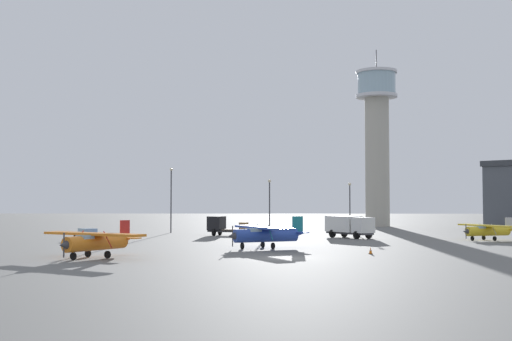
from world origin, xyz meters
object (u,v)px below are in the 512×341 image
at_px(light_post_west, 350,202).
at_px(car_blue, 87,234).
at_px(airplane_blue, 267,234).
at_px(truck_box_white, 349,225).
at_px(light_post_east, 171,194).
at_px(truck_flatbed_black, 225,226).
at_px(light_post_north, 270,201).
at_px(airplane_orange, 97,241).
at_px(traffic_cone_near_left, 371,251).
at_px(control_tower, 377,134).
at_px(airplane_yellow, 488,230).

bearing_deg(light_post_west, car_blue, -146.91).
relative_size(airplane_blue, truck_box_white, 1.46).
bearing_deg(light_post_east, truck_flatbed_black, -41.87).
height_order(truck_flatbed_black, light_post_west, light_post_west).
bearing_deg(light_post_north, truck_flatbed_black, -132.63).
xyz_separation_m(airplane_orange, light_post_east, (-0.78, 43.35, 4.25)).
bearing_deg(truck_flatbed_black, traffic_cone_near_left, 132.01).
relative_size(control_tower, airplane_blue, 3.28).
relative_size(car_blue, light_post_east, 0.47).
bearing_deg(light_post_east, truck_box_white, -28.00).
xyz_separation_m(light_post_east, traffic_cone_near_left, (23.74, -38.75, -5.35)).
relative_size(airplane_yellow, light_post_east, 0.94).
distance_m(truck_box_white, car_blue, 32.36).
bearing_deg(airplane_yellow, airplane_orange, 12.34).
xyz_separation_m(airplane_blue, truck_flatbed_black, (-5.96, 24.49, -0.19)).
bearing_deg(truck_flatbed_black, airplane_orange, 93.66).
bearing_deg(airplane_blue, airplane_orange, 12.80).
xyz_separation_m(airplane_yellow, light_post_east, (-40.59, 18.05, 4.39)).
height_order(light_post_north, traffic_cone_near_left, light_post_north).
height_order(airplane_blue, airplane_orange, airplane_blue).
height_order(control_tower, light_post_north, control_tower).
distance_m(airplane_orange, traffic_cone_near_left, 23.44).
xyz_separation_m(control_tower, traffic_cone_near_left, (-10.75, -65.53, -16.90)).
height_order(airplane_orange, light_post_west, light_post_west).
relative_size(airplane_yellow, truck_box_white, 1.29).
distance_m(airplane_orange, truck_box_white, 38.54).
bearing_deg(airplane_orange, light_post_west, -178.55).
bearing_deg(airplane_orange, truck_flatbed_black, -162.18).
relative_size(control_tower, car_blue, 7.44).
bearing_deg(airplane_blue, light_post_north, -116.27).
distance_m(airplane_blue, airplane_yellow, 29.64).
bearing_deg(car_blue, truck_flatbed_black, -94.29).
bearing_deg(airplane_yellow, traffic_cone_near_left, 30.76).
bearing_deg(traffic_cone_near_left, airplane_yellow, 50.85).
bearing_deg(truck_box_white, truck_flatbed_black, -144.66).
distance_m(light_post_west, light_post_east, 27.12).
height_order(control_tower, truck_box_white, control_tower).
height_order(control_tower, truck_flatbed_black, control_tower).
xyz_separation_m(truck_flatbed_black, light_post_west, (18.20, 11.82, 3.27)).
bearing_deg(light_post_north, traffic_cone_near_left, -76.27).
relative_size(airplane_blue, light_post_north, 1.30).
distance_m(airplane_orange, truck_flatbed_black, 36.50).
distance_m(control_tower, light_post_west, 27.06).
distance_m(light_post_east, light_post_north, 14.64).
height_order(control_tower, airplane_blue, control_tower).
relative_size(light_post_west, light_post_east, 0.78).
bearing_deg(airplane_orange, light_post_east, -148.81).
xyz_separation_m(airplane_blue, traffic_cone_near_left, (9.19, -6.57, -1.16)).
relative_size(truck_box_white, truck_flatbed_black, 0.98).
distance_m(control_tower, car_blue, 63.44).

